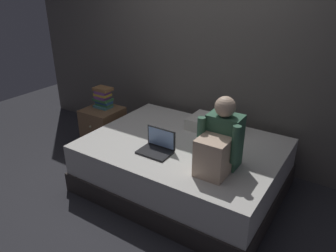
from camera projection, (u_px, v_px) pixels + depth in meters
name	position (u px, v px, depth m)	size (l,w,h in m)	color
ground_plane	(152.00, 194.00, 3.42)	(8.00, 8.00, 0.00)	#2D2D33
wall_back	(209.00, 47.00, 3.78)	(5.60, 0.10, 2.70)	#605B56
bed	(183.00, 165.00, 3.44)	(2.00, 1.50, 0.54)	#332D2B
nightstand	(104.00, 129.00, 4.21)	(0.44, 0.46, 0.57)	brown
person_sitting	(220.00, 143.00, 2.78)	(0.39, 0.44, 0.66)	#38664C
laptop	(157.00, 146.00, 3.14)	(0.32, 0.23, 0.22)	black
pillow	(214.00, 125.00, 3.58)	(0.56, 0.36, 0.13)	silver
book_stack	(103.00, 98.00, 4.09)	(0.24, 0.17, 0.26)	teal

